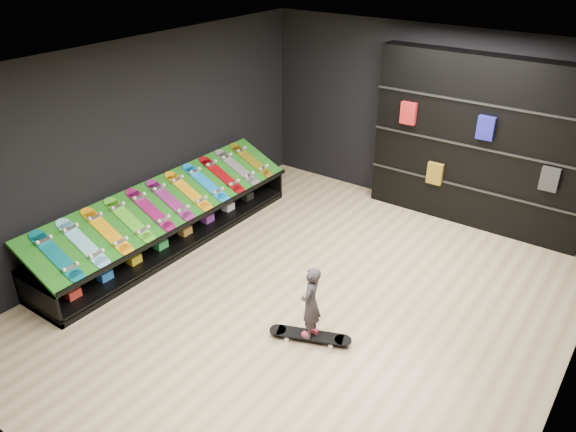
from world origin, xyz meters
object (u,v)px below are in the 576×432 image
Objects in this scene: display_rack at (170,228)px; floor_skateboard at (310,337)px; back_shelving at (480,144)px; child at (310,315)px.

display_rack reaches higher than floor_skateboard.
back_shelving is 4.21m from floor_skateboard.
display_rack is 8.25× the size of child.
floor_skateboard is (2.98, -0.66, -0.21)m from display_rack.
display_rack is 1.34× the size of back_shelving.
back_shelving is 6.16× the size of child.
back_shelving reaches higher than display_rack.
back_shelving is at bearing 44.00° from display_rack.
floor_skateboard is at bearing 0.00° from child.
floor_skateboard is 1.80× the size of child.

